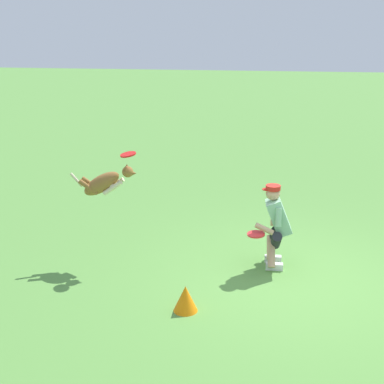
% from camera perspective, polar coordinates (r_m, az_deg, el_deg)
% --- Properties ---
extents(ground_plane, '(60.00, 60.00, 0.00)m').
position_cam_1_polar(ground_plane, '(8.38, 10.59, -8.94)').
color(ground_plane, '#57903F').
extents(person, '(0.57, 0.65, 1.29)m').
position_cam_1_polar(person, '(8.54, 8.51, -3.16)').
color(person, silver).
rests_on(person, ground_plane).
extents(dog, '(1.04, 0.28, 0.58)m').
position_cam_1_polar(dog, '(8.63, -8.84, 0.94)').
color(dog, olive).
extents(frisbee_flying, '(0.32, 0.32, 0.08)m').
position_cam_1_polar(frisbee_flying, '(8.42, -6.51, 3.82)').
color(frisbee_flying, red).
extents(frisbee_held, '(0.33, 0.33, 0.04)m').
position_cam_1_polar(frisbee_held, '(8.33, 6.52, -4.28)').
color(frisbee_held, red).
rests_on(frisbee_held, person).
extents(training_cone, '(0.32, 0.32, 0.36)m').
position_cam_1_polar(training_cone, '(7.43, -0.67, -10.76)').
color(training_cone, orange).
rests_on(training_cone, ground_plane).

